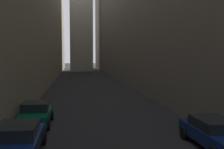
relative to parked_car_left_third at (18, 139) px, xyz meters
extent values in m
plane|color=black|center=(4.40, 30.09, -0.75)|extent=(264.00, 264.00, 0.00)
cube|color=gray|center=(-7.99, 32.09, 9.36)|extent=(13.78, 108.00, 20.22)
cube|color=#60594F|center=(14.98, 32.09, 11.70)|extent=(10.16, 108.00, 24.91)
cube|color=navy|center=(0.00, 0.04, -0.13)|extent=(1.81, 4.16, 0.56)
cube|color=black|center=(0.00, -0.11, 0.40)|extent=(1.66, 2.10, 0.52)
cylinder|color=black|center=(-0.90, 1.46, -0.41)|extent=(0.22, 0.68, 0.68)
cylinder|color=black|center=(0.90, 1.46, -0.41)|extent=(0.22, 0.68, 0.68)
cube|color=#05472D|center=(0.00, 5.27, -0.15)|extent=(1.73, 4.00, 0.58)
cube|color=black|center=(0.00, 5.45, 0.39)|extent=(1.59, 1.78, 0.51)
cylinder|color=black|center=(-0.87, 6.63, -0.44)|extent=(0.22, 0.62, 0.62)
cylinder|color=black|center=(0.87, 6.63, -0.44)|extent=(0.22, 0.62, 0.62)
cylinder|color=black|center=(-0.87, 3.91, -0.44)|extent=(0.22, 0.62, 0.62)
cylinder|color=black|center=(0.87, 3.91, -0.44)|extent=(0.22, 0.62, 0.62)
cube|color=navy|center=(8.80, -0.21, -0.14)|extent=(1.69, 4.46, 0.59)
cube|color=black|center=(8.80, -0.09, 0.39)|extent=(1.55, 2.26, 0.46)
cylinder|color=black|center=(7.96, 1.31, -0.43)|extent=(0.22, 0.63, 0.63)
cylinder|color=black|center=(9.64, 1.31, -0.43)|extent=(0.22, 0.63, 0.63)
camera|label=1|loc=(2.42, -11.67, 3.49)|focal=43.29mm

